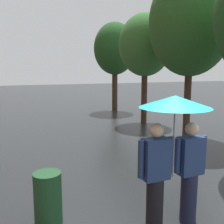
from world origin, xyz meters
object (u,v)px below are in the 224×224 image
at_px(street_tree_1, 191,22).
at_px(street_tree_2, 145,45).
at_px(street_tree_3, 115,49).
at_px(couple_under_umbrella, 174,143).
at_px(litter_bin, 48,199).

bearing_deg(street_tree_1, street_tree_2, 92.45).
bearing_deg(street_tree_1, street_tree_3, 89.80).
bearing_deg(street_tree_3, couple_under_umbrella, -108.72).
height_order(street_tree_1, street_tree_3, street_tree_1).
bearing_deg(street_tree_1, litter_bin, -146.48).
distance_m(street_tree_3, litter_bin, 12.16).
distance_m(couple_under_umbrella, litter_bin, 2.15).
distance_m(street_tree_1, couple_under_umbrella, 6.39).
bearing_deg(couple_under_umbrella, street_tree_1, 49.83).
bearing_deg(litter_bin, street_tree_3, 61.79).
bearing_deg(street_tree_1, couple_under_umbrella, -130.17).
xyz_separation_m(street_tree_1, street_tree_2, (-0.12, 2.91, -0.54)).
xyz_separation_m(street_tree_1, couple_under_umbrella, (-3.74, -4.44, -2.68)).
height_order(street_tree_1, couple_under_umbrella, street_tree_1).
bearing_deg(street_tree_2, couple_under_umbrella, -116.24).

